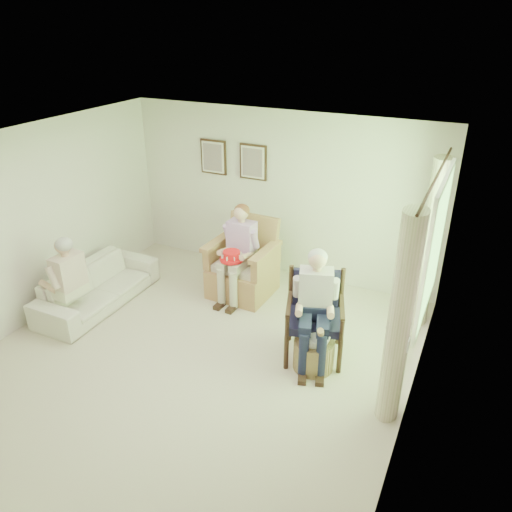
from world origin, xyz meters
name	(u,v)px	position (x,y,z in m)	size (l,w,h in m)	color
floor	(190,364)	(0.00, 0.00, 0.00)	(5.50, 5.50, 0.00)	beige
back_wall	(280,195)	(0.00, 2.75, 1.30)	(5.00, 0.04, 2.60)	silver
left_wall	(19,231)	(-2.50, 0.00, 1.30)	(0.04, 5.50, 2.60)	silver
right_wall	(416,324)	(2.50, 0.00, 1.30)	(0.04, 5.50, 2.60)	silver
ceiling	(174,153)	(0.00, 0.00, 2.60)	(5.00, 5.50, 0.02)	white
window	(435,245)	(2.46, 1.20, 1.58)	(0.13, 2.50, 1.63)	#2D6B23
curtain_left	(400,322)	(2.33, 0.22, 1.15)	(0.34, 0.34, 2.30)	beige
curtain_right	(430,245)	(2.33, 2.18, 1.15)	(0.34, 0.34, 2.30)	beige
framed_print_left	(213,157)	(-1.15, 2.71, 1.78)	(0.45, 0.05, 0.55)	#382114
framed_print_right	(253,162)	(-0.45, 2.71, 1.78)	(0.45, 0.05, 0.55)	#382114
wicker_armchair	(244,271)	(-0.20, 1.86, 0.36)	(0.90, 0.89, 1.14)	tan
wood_armchair	(317,312)	(1.28, 0.91, 0.58)	(0.68, 0.64, 1.05)	black
sofa	(98,286)	(-1.95, 0.64, 0.28)	(0.76, 1.95, 0.57)	white
person_wicker	(239,246)	(-0.20, 1.70, 0.83)	(0.40, 0.63, 1.40)	beige
person_dark	(314,300)	(1.28, 0.74, 0.84)	(0.40, 0.62, 1.41)	#1B203C
person_sofa	(65,278)	(-1.95, 0.09, 0.70)	(0.42, 0.62, 1.24)	beige
red_hat	(232,257)	(-0.21, 1.50, 0.75)	(0.33, 0.33, 0.14)	red
hatbox	(314,348)	(1.37, 0.60, 0.28)	(0.59, 0.59, 0.71)	tan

